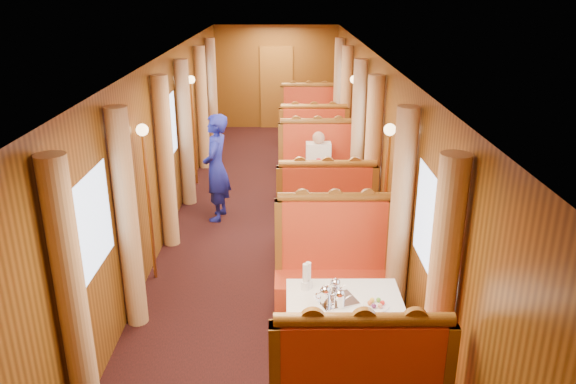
{
  "coord_description": "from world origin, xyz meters",
  "views": [
    {
      "loc": [
        0.22,
        -7.93,
        3.44
      ],
      "look_at": [
        0.25,
        -1.54,
        1.05
      ],
      "focal_mm": 35.0,
      "sensor_mm": 36.0,
      "label": 1
    }
  ],
  "objects_px": {
    "tea_tray": "(337,300)",
    "rose_vase_far": "(313,112)",
    "banquette_mid_fwd": "(325,222)",
    "rose_vase_mid": "(319,163)",
    "banquette_mid_aft": "(317,174)",
    "banquette_near_aft": "(334,275)",
    "teapot_back": "(335,289)",
    "fruit_plate": "(376,305)",
    "banquette_far_fwd": "(313,149)",
    "passenger": "(318,160)",
    "teapot_left": "(325,297)",
    "steward": "(216,168)",
    "table_far": "(311,138)",
    "teapot_right": "(339,300)",
    "table_near": "(343,333)",
    "banquette_far_aft": "(309,124)",
    "table_mid": "(321,198)"
  },
  "relations": [
    {
      "from": "table_near",
      "to": "steward",
      "type": "xyz_separation_m",
      "value": [
        -1.58,
        3.62,
        0.45
      ]
    },
    {
      "from": "teapot_back",
      "to": "fruit_plate",
      "type": "relative_size",
      "value": 0.68
    },
    {
      "from": "banquette_mid_fwd",
      "to": "fruit_plate",
      "type": "distance_m",
      "value": 2.66
    },
    {
      "from": "table_far",
      "to": "teapot_left",
      "type": "xyz_separation_m",
      "value": [
        -0.18,
        -7.09,
        0.44
      ]
    },
    {
      "from": "rose_vase_far",
      "to": "passenger",
      "type": "bearing_deg",
      "value": -90.65
    },
    {
      "from": "table_near",
      "to": "rose_vase_mid",
      "type": "xyz_separation_m",
      "value": [
        -0.04,
        3.52,
        0.55
      ]
    },
    {
      "from": "fruit_plate",
      "to": "rose_vase_far",
      "type": "xyz_separation_m",
      "value": [
        -0.24,
        7.16,
        0.16
      ]
    },
    {
      "from": "tea_tray",
      "to": "teapot_right",
      "type": "distance_m",
      "value": 0.11
    },
    {
      "from": "banquette_mid_aft",
      "to": "rose_vase_far",
      "type": "distance_m",
      "value": 2.56
    },
    {
      "from": "banquette_mid_fwd",
      "to": "passenger",
      "type": "distance_m",
      "value": 1.79
    },
    {
      "from": "tea_tray",
      "to": "rose_vase_far",
      "type": "distance_m",
      "value": 7.08
    },
    {
      "from": "banquette_mid_aft",
      "to": "steward",
      "type": "xyz_separation_m",
      "value": [
        -1.58,
        -0.9,
        0.4
      ]
    },
    {
      "from": "banquette_mid_aft",
      "to": "banquette_far_fwd",
      "type": "bearing_deg",
      "value": 90.0
    },
    {
      "from": "teapot_back",
      "to": "table_far",
      "type": "bearing_deg",
      "value": 87.76
    },
    {
      "from": "banquette_mid_fwd",
      "to": "teapot_left",
      "type": "height_order",
      "value": "banquette_mid_fwd"
    },
    {
      "from": "banquette_mid_aft",
      "to": "table_far",
      "type": "distance_m",
      "value": 2.49
    },
    {
      "from": "table_near",
      "to": "banquette_mid_fwd",
      "type": "relative_size",
      "value": 0.78
    },
    {
      "from": "banquette_far_fwd",
      "to": "table_far",
      "type": "bearing_deg",
      "value": 90.0
    },
    {
      "from": "table_far",
      "to": "teapot_right",
      "type": "height_order",
      "value": "teapot_right"
    },
    {
      "from": "banquette_far_fwd",
      "to": "teapot_right",
      "type": "xyz_separation_m",
      "value": [
        -0.06,
        -6.13,
        0.39
      ]
    },
    {
      "from": "teapot_right",
      "to": "passenger",
      "type": "distance_m",
      "value": 4.38
    },
    {
      "from": "banquette_mid_fwd",
      "to": "rose_vase_far",
      "type": "xyz_separation_m",
      "value": [
        0.03,
        4.54,
        0.5
      ]
    },
    {
      "from": "tea_tray",
      "to": "passenger",
      "type": "distance_m",
      "value": 4.29
    },
    {
      "from": "rose_vase_mid",
      "to": "table_mid",
      "type": "bearing_deg",
      "value": -27.93
    },
    {
      "from": "banquette_far_aft",
      "to": "teapot_right",
      "type": "distance_m",
      "value": 8.17
    },
    {
      "from": "tea_tray",
      "to": "teapot_back",
      "type": "relative_size",
      "value": 2.22
    },
    {
      "from": "table_near",
      "to": "table_far",
      "type": "relative_size",
      "value": 1.0
    },
    {
      "from": "banquette_mid_aft",
      "to": "tea_tray",
      "type": "bearing_deg",
      "value": -90.9
    },
    {
      "from": "teapot_left",
      "to": "fruit_plate",
      "type": "distance_m",
      "value": 0.45
    },
    {
      "from": "table_mid",
      "to": "banquette_mid_fwd",
      "type": "bearing_deg",
      "value": -90.0
    },
    {
      "from": "table_far",
      "to": "fruit_plate",
      "type": "bearing_deg",
      "value": -87.86
    },
    {
      "from": "banquette_mid_aft",
      "to": "teapot_left",
      "type": "relative_size",
      "value": 8.2
    },
    {
      "from": "banquette_far_fwd",
      "to": "tea_tray",
      "type": "relative_size",
      "value": 3.94
    },
    {
      "from": "banquette_mid_fwd",
      "to": "rose_vase_mid",
      "type": "relative_size",
      "value": 3.72
    },
    {
      "from": "rose_vase_mid",
      "to": "rose_vase_far",
      "type": "relative_size",
      "value": 1.0
    },
    {
      "from": "table_far",
      "to": "rose_vase_mid",
      "type": "height_order",
      "value": "rose_vase_mid"
    },
    {
      "from": "banquette_near_aft",
      "to": "rose_vase_mid",
      "type": "distance_m",
      "value": 2.56
    },
    {
      "from": "banquette_near_aft",
      "to": "passenger",
      "type": "height_order",
      "value": "banquette_near_aft"
    },
    {
      "from": "table_mid",
      "to": "steward",
      "type": "height_order",
      "value": "steward"
    },
    {
      "from": "banquette_far_fwd",
      "to": "fruit_plate",
      "type": "height_order",
      "value": "banquette_far_fwd"
    },
    {
      "from": "tea_tray",
      "to": "steward",
      "type": "distance_m",
      "value": 3.97
    },
    {
      "from": "teapot_left",
      "to": "banquette_far_fwd",
      "type": "bearing_deg",
      "value": 86.35
    },
    {
      "from": "banquette_far_fwd",
      "to": "rose_vase_mid",
      "type": "height_order",
      "value": "banquette_far_fwd"
    },
    {
      "from": "rose_vase_mid",
      "to": "passenger",
      "type": "height_order",
      "value": "passenger"
    },
    {
      "from": "rose_vase_mid",
      "to": "banquette_mid_aft",
      "type": "bearing_deg",
      "value": 87.72
    },
    {
      "from": "teapot_left",
      "to": "teapot_back",
      "type": "relative_size",
      "value": 1.07
    },
    {
      "from": "banquette_mid_aft",
      "to": "banquette_far_fwd",
      "type": "relative_size",
      "value": 1.0
    },
    {
      "from": "table_mid",
      "to": "banquette_far_fwd",
      "type": "bearing_deg",
      "value": 90.0
    },
    {
      "from": "banquette_mid_fwd",
      "to": "teapot_left",
      "type": "distance_m",
      "value": 2.61
    },
    {
      "from": "tea_tray",
      "to": "table_near",
      "type": "bearing_deg",
      "value": 34.29
    }
  ]
}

